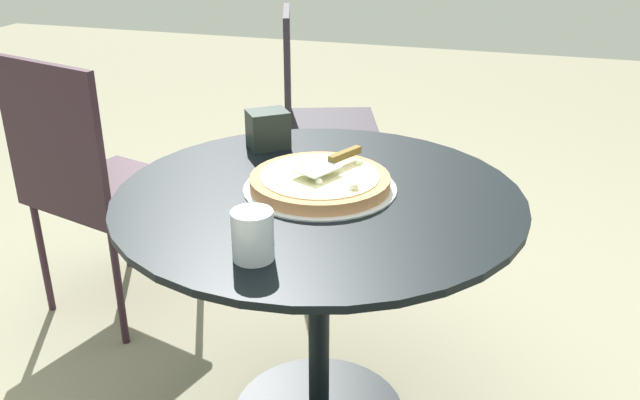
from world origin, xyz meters
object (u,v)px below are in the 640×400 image
Objects in this scene: patio_chair_corner at (90,175)px; pizza_on_tray at (320,182)px; patio_chair_far at (312,105)px; patio_table at (319,249)px; drinking_cup at (253,235)px; napkin_dispenser at (268,129)px; pizza_server at (332,161)px.

pizza_on_tray is at bearing -17.33° from patio_chair_corner.
patio_chair_far is (-0.39, 1.19, -0.18)m from pizza_on_tray.
patio_chair_far is at bearing 108.03° from patio_table.
drinking_cup is 0.94× the size of napkin_dispenser.
patio_chair_corner reaches higher than drinking_cup.
pizza_server is at bearing -70.40° from patio_chair_far.
patio_chair_corner reaches higher than patio_table.
pizza_on_tray is 1.26m from patio_chair_far.
patio_table is 9.66× the size of drinking_cup.
pizza_on_tray is 0.37m from drinking_cup.
pizza_on_tray is at bearing 85.87° from drinking_cup.
pizza_server is 1.92× the size of napkin_dispenser.
patio_table is at bearing -79.61° from pizza_on_tray.
drinking_cup is 1.06m from patio_chair_corner.
patio_chair_corner is (-0.62, 0.02, -0.22)m from napkin_dispenser.
patio_chair_corner is at bearing -116.49° from patio_chair_far.
patio_chair_far is (-0.41, 1.14, -0.22)m from pizza_server.
patio_chair_far is at bearing 109.60° from pizza_server.
napkin_dispenser is at bearing -2.15° from patio_chair_corner.
drinking_cup is 0.64m from napkin_dispenser.
patio_chair_far reaches higher than patio_chair_corner.
patio_chair_far is (-0.17, 0.95, -0.21)m from napkin_dispenser.
patio_chair_far reaches higher than napkin_dispenser.
patio_chair_corner reaches higher than napkin_dispenser.
pizza_on_tray is 0.06m from pizza_server.
patio_table is 1.28m from patio_chair_far.
patio_chair_corner is (-0.85, 0.29, -0.02)m from patio_table.
pizza_on_tray is (-0.01, 0.03, 0.17)m from patio_table.
patio_chair_far is at bearing -117.76° from napkin_dispenser.
napkin_dispenser is at bearing -80.08° from patio_chair_far.
patio_chair_far is at bearing 63.51° from patio_chair_corner.
patio_table is 9.04× the size of napkin_dispenser.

